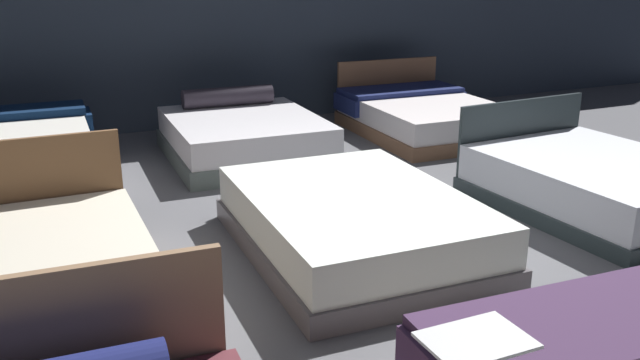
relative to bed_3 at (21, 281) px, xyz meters
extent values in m
cube|color=#5B5B60|center=(2.35, 0.15, -0.22)|extent=(18.00, 18.00, 0.02)
cube|color=#472F4F|center=(2.36, -2.16, 0.28)|extent=(1.52, 0.76, 0.05)
cube|color=brown|center=(0.00, -0.04, -0.12)|extent=(1.65, 2.05, 0.17)
cube|color=silver|center=(0.00, -0.04, 0.08)|extent=(1.59, 1.99, 0.24)
cube|color=brown|center=(0.00, 0.98, 0.23)|extent=(1.55, 0.05, 0.87)
cube|color=#585357|center=(2.29, -0.01, -0.13)|extent=(1.63, 2.20, 0.16)
cube|color=white|center=(2.29, -0.01, 0.10)|extent=(1.57, 2.14, 0.29)
cube|color=#273134|center=(4.66, -0.10, -0.14)|extent=(1.74, 2.06, 0.14)
cube|color=silver|center=(4.66, -0.10, 0.09)|extent=(1.68, 2.00, 0.32)
cube|color=#273134|center=(4.61, 0.89, 0.19)|extent=(1.54, 0.13, 0.81)
cube|color=#594C51|center=(-0.08, 2.75, -0.11)|extent=(1.72, 2.01, 0.21)
cube|color=white|center=(-0.08, 2.75, 0.17)|extent=(1.66, 1.95, 0.33)
cube|color=#0D2242|center=(-0.06, 3.44, 0.37)|extent=(1.66, 0.56, 0.08)
cube|color=#0D2242|center=(0.78, 3.41, 0.19)|extent=(0.10, 0.51, 0.29)
cube|color=#4E5A55|center=(2.34, 2.74, -0.12)|extent=(1.70, 1.97, 0.19)
cube|color=silver|center=(2.34, 2.74, 0.11)|extent=(1.64, 1.90, 0.28)
cylinder|color=#2F2933|center=(2.37, 3.39, 0.36)|extent=(1.08, 0.26, 0.22)
cube|color=brown|center=(4.75, 2.79, -0.13)|extent=(1.66, 2.15, 0.16)
cube|color=white|center=(4.75, 2.79, 0.08)|extent=(1.60, 2.08, 0.26)
cube|color=brown|center=(4.79, 3.84, 0.20)|extent=(1.50, 0.09, 0.82)
cube|color=navy|center=(4.78, 3.47, 0.24)|extent=(1.59, 0.72, 0.06)
cube|color=navy|center=(3.98, 3.50, 0.11)|extent=(0.08, 0.68, 0.21)
cube|color=navy|center=(5.57, 3.45, 0.11)|extent=(0.08, 0.68, 0.21)
cube|color=white|center=(1.16, -2.90, 0.92)|extent=(0.28, 0.20, 0.01)
camera|label=1|loc=(0.14, -4.14, 1.87)|focal=37.56mm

